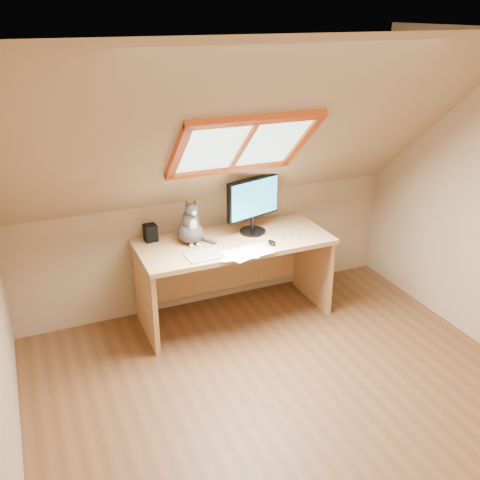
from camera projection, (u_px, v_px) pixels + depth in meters
ground at (304, 418)px, 3.58m from camera, size 3.50×3.50×0.00m
room_shell at (325, 225)px, 2.92m from camera, size 3.52×3.52×2.41m
desk at (231, 260)px, 4.62m from camera, size 1.62×0.71×0.74m
monitor at (253, 202)px, 4.49m from camera, size 0.52×0.22×0.49m
cat at (190, 227)px, 4.36m from camera, size 0.22×0.26×0.39m
desk_speaker at (150, 233)px, 4.42m from camera, size 0.11×0.11×0.14m
graphics_tablet at (204, 255)px, 4.17m from camera, size 0.29×0.21×0.01m
mouse at (272, 242)px, 4.37m from camera, size 0.06×0.10×0.03m
papers at (243, 252)px, 4.24m from camera, size 0.35×0.30×0.01m
cables at (278, 238)px, 4.49m from camera, size 0.51×0.26×0.01m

